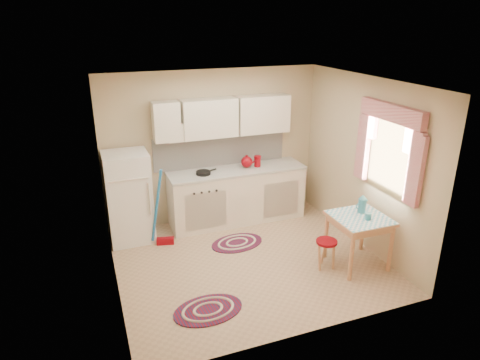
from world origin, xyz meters
name	(u,v)px	position (x,y,z in m)	size (l,w,h in m)	color
room_shell	(253,148)	(0.16, 0.24, 1.60)	(3.64, 3.60, 2.52)	tan
fridge	(129,197)	(-1.45, 1.25, 0.70)	(0.65, 0.60, 1.40)	white
broom	(163,208)	(-1.01, 0.90, 0.60)	(0.28, 0.12, 1.20)	blue
base_cabinets	(237,196)	(0.31, 1.30, 0.44)	(2.25, 0.60, 0.88)	white
countertop	(237,170)	(0.31, 1.30, 0.90)	(2.27, 0.62, 0.04)	#B9B8B0
frying_pan	(203,173)	(-0.28, 1.25, 0.94)	(0.23, 0.23, 0.05)	black
red_kettle	(247,162)	(0.48, 1.30, 1.02)	(0.21, 0.19, 0.21)	maroon
red_canister	(257,162)	(0.67, 1.30, 1.00)	(0.11, 0.11, 0.16)	maroon
table	(358,241)	(1.38, -0.59, 0.36)	(0.72, 0.72, 0.72)	tan
stool	(326,254)	(0.93, -0.53, 0.21)	(0.29, 0.29, 0.42)	maroon
coffee_pot	(362,204)	(1.48, -0.47, 0.86)	(0.14, 0.12, 0.27)	teal
mug	(368,216)	(1.43, -0.69, 0.77)	(0.08, 0.08, 0.10)	teal
rug_center	(237,243)	(0.02, 0.53, 0.01)	(0.82, 0.55, 0.02)	maroon
rug_left	(208,310)	(-0.85, -0.86, 0.01)	(0.84, 0.56, 0.02)	maroon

